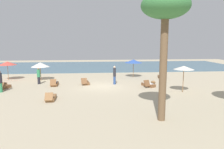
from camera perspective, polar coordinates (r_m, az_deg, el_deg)
ground_plane at (r=20.75m, az=-2.76°, el=-3.21°), size 60.00×60.00×0.00m
ocean_water at (r=37.53m, az=-3.85°, el=2.26°), size 48.00×16.00×0.06m
umbrella_0 at (r=25.07m, az=-18.69°, el=2.51°), size 2.02×2.02×2.02m
umbrella_1 at (r=26.65m, az=-26.28°, el=2.72°), size 1.98×1.98×2.11m
umbrella_2 at (r=19.08m, az=18.72°, el=1.73°), size 1.72×1.72×2.28m
umbrella_3 at (r=25.72m, az=5.76°, el=3.57°), size 2.09×2.09×2.19m
lounger_0 at (r=20.96m, az=9.70°, el=-2.71°), size 1.24×1.74×0.73m
lounger_1 at (r=21.86m, az=-15.14°, el=-2.41°), size 0.66×1.66×0.74m
lounger_2 at (r=21.94m, az=-7.13°, el=-2.15°), size 0.87×1.73×0.73m
lounger_3 at (r=16.62m, az=-16.06°, el=-6.02°), size 0.64×1.71×0.68m
lounger_4 at (r=22.03m, az=-27.30°, el=-3.04°), size 1.29×1.76×0.70m
lounger_5 at (r=25.92m, az=13.06°, el=-0.62°), size 0.88×1.73×0.73m
person_0 at (r=21.56m, az=0.68°, el=-0.09°), size 0.35×0.35×1.89m
person_1 at (r=23.00m, az=-19.07°, el=-0.34°), size 0.34×0.34×1.69m
person_2 at (r=20.58m, az=-27.86°, el=-1.65°), size 0.42×0.42×1.88m
palm_2 at (r=11.76m, az=14.11°, el=16.07°), size 2.55×2.55×6.87m
dog at (r=22.43m, az=10.99°, el=-2.02°), size 0.56×0.66×0.32m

